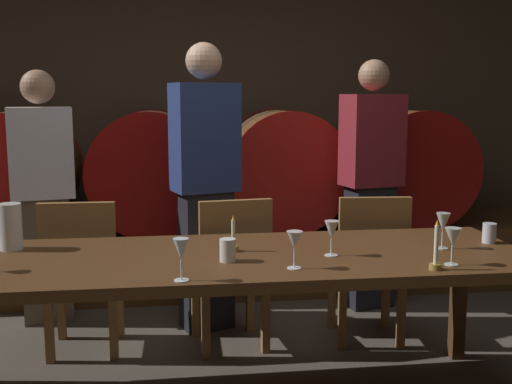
% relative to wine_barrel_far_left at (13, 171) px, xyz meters
% --- Properties ---
extents(back_wall, '(6.72, 0.24, 2.71)m').
position_rel_wine_barrel_far_left_xyz_m(back_wall, '(1.45, 0.55, 0.46)').
color(back_wall, '#473A2D').
rests_on(back_wall, ground).
extents(barrel_shelf, '(6.05, 0.90, 0.47)m').
position_rel_wine_barrel_far_left_xyz_m(barrel_shelf, '(1.45, 0.00, -0.66)').
color(barrel_shelf, brown).
rests_on(barrel_shelf, ground).
extents(wine_barrel_far_left, '(0.87, 0.88, 0.87)m').
position_rel_wine_barrel_far_left_xyz_m(wine_barrel_far_left, '(0.00, 0.00, 0.00)').
color(wine_barrel_far_left, '#513319').
rests_on(wine_barrel_far_left, barrel_shelf).
extents(wine_barrel_center_left, '(0.87, 0.88, 0.87)m').
position_rel_wine_barrel_far_left_xyz_m(wine_barrel_center_left, '(0.98, 0.00, 0.00)').
color(wine_barrel_center_left, '#513319').
rests_on(wine_barrel_center_left, barrel_shelf).
extents(wine_barrel_center_right, '(0.87, 0.88, 0.87)m').
position_rel_wine_barrel_far_left_xyz_m(wine_barrel_center_right, '(1.95, 0.00, 0.00)').
color(wine_barrel_center_right, '#513319').
rests_on(wine_barrel_center_right, barrel_shelf).
extents(wine_barrel_far_right, '(0.87, 0.88, 0.87)m').
position_rel_wine_barrel_far_left_xyz_m(wine_barrel_far_right, '(2.91, 0.00, 0.00)').
color(wine_barrel_far_right, '#513319').
rests_on(wine_barrel_far_right, barrel_shelf).
extents(dining_table, '(2.67, 0.87, 0.72)m').
position_rel_wine_barrel_far_left_xyz_m(dining_table, '(1.42, -1.90, -0.24)').
color(dining_table, '#4C2D16').
rests_on(dining_table, ground).
extents(chair_left, '(0.41, 0.41, 0.88)m').
position_rel_wine_barrel_far_left_xyz_m(chair_left, '(0.63, -1.21, -0.41)').
color(chair_left, olive).
rests_on(chair_left, ground).
extents(chair_center, '(0.45, 0.45, 0.88)m').
position_rel_wine_barrel_far_left_xyz_m(chair_center, '(1.46, -1.24, -0.41)').
color(chair_center, olive).
rests_on(chair_center, ground).
extents(chair_right, '(0.43, 0.43, 0.88)m').
position_rel_wine_barrel_far_left_xyz_m(chair_right, '(2.25, -1.25, -0.41)').
color(chair_right, olive).
rests_on(chair_right, ground).
extents(guest_left, '(0.42, 0.31, 1.59)m').
position_rel_wine_barrel_far_left_xyz_m(guest_left, '(0.33, -0.61, -0.08)').
color(guest_left, brown).
rests_on(guest_left, ground).
extents(guest_center, '(0.44, 0.34, 1.74)m').
position_rel_wine_barrel_far_left_xyz_m(guest_center, '(1.33, -0.87, 0.00)').
color(guest_center, black).
rests_on(guest_center, ground).
extents(guest_right, '(0.42, 0.32, 1.67)m').
position_rel_wine_barrel_far_left_xyz_m(guest_right, '(2.46, -0.62, -0.04)').
color(guest_right, black).
rests_on(guest_right, ground).
extents(candle_left, '(0.05, 0.05, 0.17)m').
position_rel_wine_barrel_far_left_xyz_m(candle_left, '(1.41, -1.83, -0.13)').
color(candle_left, olive).
rests_on(candle_left, dining_table).
extents(candle_right, '(0.05, 0.05, 0.21)m').
position_rel_wine_barrel_far_left_xyz_m(candle_right, '(2.21, -2.25, -0.12)').
color(candle_right, olive).
rests_on(candle_right, dining_table).
extents(pitcher, '(0.11, 0.11, 0.22)m').
position_rel_wine_barrel_far_left_xyz_m(pitcher, '(0.39, -1.66, -0.07)').
color(pitcher, white).
rests_on(pitcher, dining_table).
extents(wine_glass_left, '(0.06, 0.06, 0.17)m').
position_rel_wine_barrel_far_left_xyz_m(wine_glass_left, '(1.17, -2.27, -0.06)').
color(wine_glass_left, white).
rests_on(wine_glass_left, dining_table).
extents(wine_glass_center_left, '(0.07, 0.07, 0.16)m').
position_rel_wine_barrel_far_left_xyz_m(wine_glass_center_left, '(1.63, -2.16, -0.06)').
color(wine_glass_center_left, white).
rests_on(wine_glass_center_left, dining_table).
extents(wine_glass_center_right, '(0.06, 0.06, 0.16)m').
position_rel_wine_barrel_far_left_xyz_m(wine_glass_center_right, '(1.84, -1.97, -0.06)').
color(wine_glass_center_right, white).
rests_on(wine_glass_center_right, dining_table).
extents(wine_glass_right, '(0.07, 0.07, 0.16)m').
position_rel_wine_barrel_far_left_xyz_m(wine_glass_right, '(2.30, -2.19, -0.06)').
color(wine_glass_right, silver).
rests_on(wine_glass_right, dining_table).
extents(wine_glass_far_right, '(0.07, 0.07, 0.17)m').
position_rel_wine_barrel_far_left_xyz_m(wine_glass_far_right, '(2.39, -1.91, -0.06)').
color(wine_glass_far_right, silver).
rests_on(wine_glass_far_right, dining_table).
extents(cup_left, '(0.07, 0.07, 0.10)m').
position_rel_wine_barrel_far_left_xyz_m(cup_left, '(1.37, -2.01, -0.13)').
color(cup_left, white).
rests_on(cup_left, dining_table).
extents(cup_right, '(0.07, 0.07, 0.10)m').
position_rel_wine_barrel_far_left_xyz_m(cup_right, '(2.66, -1.83, -0.13)').
color(cup_right, silver).
rests_on(cup_right, dining_table).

